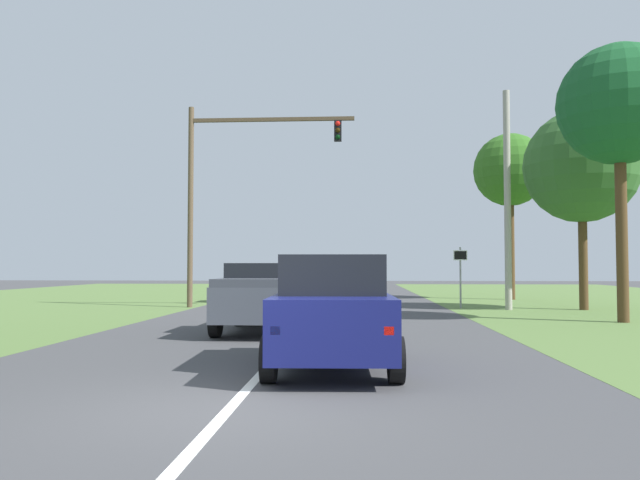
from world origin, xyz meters
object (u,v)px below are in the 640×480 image
Objects in this scene: red_suv_near at (333,309)px; crossing_suv_far at (258,284)px; utility_pole_right at (507,199)px; pickup_truck_lead at (263,296)px; traffic_light at (230,176)px; extra_tree_1 at (510,171)px; extra_tree_2 at (619,106)px; oak_tree_right at (582,167)px; keep_moving_sign at (460,269)px.

red_suv_near is 1.02× the size of crossing_suv_far.
red_suv_near is 0.49× the size of utility_pole_right.
red_suv_near is at bearing -70.47° from pickup_truck_lead.
extra_tree_1 reaches higher than traffic_light.
oak_tree_right is at bearing 81.88° from extra_tree_2.
crossing_suv_far is at bearing 99.64° from pickup_truck_lead.
crossing_suv_far is (-4.59, 20.43, -0.14)m from red_suv_near.
traffic_light is at bearing 155.12° from extra_tree_2.
traffic_light is at bearing 175.91° from utility_pole_right.
extra_tree_2 is (0.14, -13.97, -0.02)m from extra_tree_1.
oak_tree_right is at bearing 3.15° from utility_pole_right.
keep_moving_sign is 0.29× the size of extra_tree_2.
oak_tree_right reaches higher than pickup_truck_lead.
extra_tree_1 is (14.00, 7.41, 1.26)m from traffic_light.
keep_moving_sign is at bearing 169.83° from oak_tree_right.
pickup_truck_lead is at bearing 109.53° from red_suv_near.
red_suv_near is 0.49× the size of extra_tree_1.
oak_tree_right reaches higher than keep_moving_sign.
red_suv_near is 0.88× the size of pickup_truck_lead.
traffic_light is 6.54m from crossing_suv_far.
traffic_light reaches higher than pickup_truck_lead.
utility_pole_right is 8.88m from extra_tree_1.
pickup_truck_lead is at bearing -122.02° from extra_tree_1.
crossing_suv_far is 12.93m from utility_pole_right.
red_suv_near is at bearing -113.64° from utility_pole_right.
traffic_light reaches higher than oak_tree_right.
pickup_truck_lead is 13.11m from extra_tree_2.
extra_tree_2 is at bearing 46.94° from red_suv_near.
extra_tree_1 is at bearing 57.98° from pickup_truck_lead.
oak_tree_right is 0.91× the size of utility_pole_right.
utility_pole_right is (11.88, -0.85, -1.20)m from traffic_light.
red_suv_near is at bearing -133.06° from extra_tree_2.
oak_tree_right is 6.03m from extra_tree_2.
utility_pole_right is at bearing -176.85° from oak_tree_right.
utility_pole_right is at bearing -30.29° from keep_moving_sign.
extra_tree_1 is 13.97m from extra_tree_2.
oak_tree_right is at bearing -19.13° from crossing_suv_far.
crossing_suv_far is at bearing 141.25° from extra_tree_2.
keep_moving_sign is at bearing -118.49° from extra_tree_1.
utility_pole_right is at bearing -24.57° from crossing_suv_far.
crossing_suv_far is at bearing 102.65° from red_suv_near.
oak_tree_right is at bearing -2.60° from traffic_light.
utility_pole_right is 1.01× the size of extra_tree_2.
extra_tree_2 reaches higher than oak_tree_right.
extra_tree_1 reaches higher than oak_tree_right.
crossing_suv_far is at bearing 81.97° from traffic_light.
extra_tree_2 is at bearing -89.44° from extra_tree_1.
utility_pole_right is at bearing -104.40° from extra_tree_1.
utility_pole_right reaches higher than keep_moving_sign.
pickup_truck_lead is 0.61× the size of oak_tree_right.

